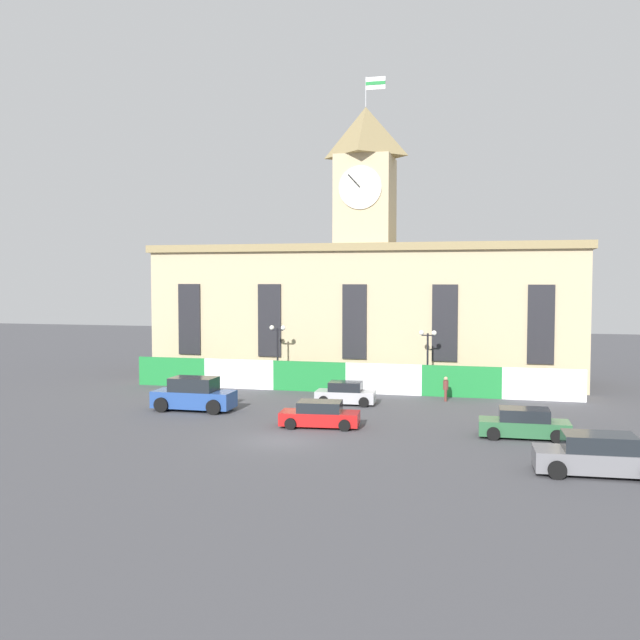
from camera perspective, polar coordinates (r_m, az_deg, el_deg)
ground_plane at (r=37.03m, az=-3.15°, el=-9.62°), size 160.00×160.00×0.00m
civic_building at (r=58.94m, az=3.62°, el=1.40°), size 34.85×9.29×24.67m
banner_fence at (r=51.96m, az=2.07°, el=-4.64°), size 33.08×0.12×2.21m
street_lamp_far_right at (r=54.15m, az=-3.42°, el=-1.78°), size 1.26×0.36×4.77m
street_lamp_right at (r=51.89m, az=8.61°, el=-2.17°), size 1.26×0.36×4.59m
car_green_wagon at (r=38.96m, az=16.01°, el=-8.02°), size 4.65×2.24×1.55m
car_silver_hatch at (r=47.34m, az=2.06°, el=-5.93°), size 3.99×2.18×1.50m
car_red_sedan at (r=40.20m, az=-0.02°, el=-7.61°), size 4.56×2.48×1.45m
car_blue_van at (r=45.77m, az=-10.06°, el=-5.95°), size 5.12×2.40×2.10m
car_gray_pickup at (r=32.80m, az=21.40°, el=-10.09°), size 5.40×2.59×1.75m
pedestrian at (r=49.26m, az=10.03°, el=-5.36°), size 0.37×0.41×1.66m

